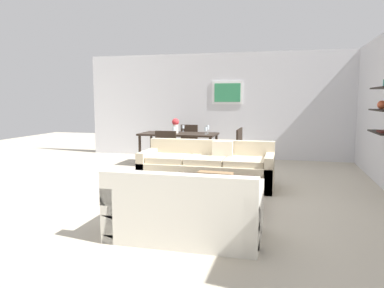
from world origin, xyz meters
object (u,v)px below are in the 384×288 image
(dining_chair_head, at_px, (188,140))
(wine_glass_right_near, at_px, (206,129))
(dining_chair_foot, at_px, (167,148))
(wine_glass_head, at_px, (183,127))
(decorative_bowl, at_px, (211,178))
(coffee_table, at_px, (210,193))
(candle_jar, at_px, (223,180))
(dining_chair_right_far, at_px, (235,144))
(dining_table, at_px, (179,136))
(sofa_beige, at_px, (207,169))
(wine_glass_right_far, at_px, (208,128))
(wine_glass_foot, at_px, (174,129))
(centerpiece_vase, at_px, (176,125))
(dining_chair_right_near, at_px, (233,147))
(loveseat_white, at_px, (186,211))

(dining_chair_head, distance_m, wine_glass_right_near, 1.20)
(dining_chair_foot, bearing_deg, wine_glass_head, 90.00)
(decorative_bowl, distance_m, wine_glass_head, 3.68)
(coffee_table, relative_size, candle_jar, 14.15)
(dining_chair_right_far, relative_size, wine_glass_right_near, 5.63)
(coffee_table, xyz_separation_m, dining_table, (-1.35, 3.02, 0.48))
(sofa_beige, distance_m, wine_glass_right_far, 2.01)
(wine_glass_foot, bearing_deg, dining_chair_right_far, 23.56)
(wine_glass_right_near, bearing_deg, sofa_beige, -76.86)
(sofa_beige, relative_size, wine_glass_foot, 13.18)
(coffee_table, height_order, dining_table, dining_table)
(sofa_beige, relative_size, wine_glass_right_far, 12.31)
(dining_chair_right_far, bearing_deg, centerpiece_vase, -170.46)
(candle_jar, distance_m, wine_glass_right_far, 3.39)
(sofa_beige, distance_m, wine_glass_head, 2.45)
(dining_chair_head, bearing_deg, dining_chair_foot, -90.00)
(dining_chair_right_near, height_order, dining_chair_head, same)
(wine_glass_foot, bearing_deg, dining_chair_foot, -90.00)
(candle_jar, distance_m, centerpiece_vase, 3.53)
(loveseat_white, xyz_separation_m, dining_chair_right_near, (-0.05, 4.05, 0.21))
(dining_chair_right_far, bearing_deg, decorative_bowl, -88.54)
(dining_chair_head, bearing_deg, dining_table, -90.00)
(dining_chair_head, relative_size, wine_glass_right_far, 4.69)
(wine_glass_head, distance_m, wine_glass_right_far, 0.71)
(dining_chair_right_near, xyz_separation_m, dining_chair_right_far, (0.00, 0.38, 0.00))
(dining_chair_right_far, distance_m, wine_glass_right_near, 0.77)
(dining_chair_right_near, bearing_deg, dining_chair_right_far, 90.00)
(dining_chair_foot, xyz_separation_m, wine_glass_right_far, (0.66, 0.94, 0.38))
(dining_chair_right_near, distance_m, dining_chair_right_far, 0.38)
(decorative_bowl, xyz_separation_m, centerpiece_vase, (-1.42, 2.99, 0.52))
(candle_jar, height_order, wine_glass_right_near, wine_glass_right_near)
(centerpiece_vase, bearing_deg, dining_chair_foot, -85.34)
(dining_chair_foot, xyz_separation_m, dining_chair_right_far, (1.28, 1.02, 0.00))
(wine_glass_right_near, height_order, wine_glass_right_far, wine_glass_right_far)
(dining_chair_right_near, bearing_deg, dining_chair_head, 141.29)
(loveseat_white, bearing_deg, dining_chair_right_near, 90.73)
(loveseat_white, bearing_deg, wine_glass_foot, 108.93)
(dining_table, distance_m, wine_glass_head, 0.41)
(candle_jar, bearing_deg, dining_chair_foot, 123.94)
(sofa_beige, relative_size, dining_table, 1.32)
(candle_jar, height_order, dining_chair_foot, dining_chair_foot)
(coffee_table, bearing_deg, dining_chair_foot, 121.66)
(dining_chair_head, bearing_deg, candle_jar, -68.68)
(wine_glass_right_near, bearing_deg, candle_jar, -73.58)
(dining_chair_right_near, bearing_deg, wine_glass_head, 156.44)
(dining_chair_foot, relative_size, wine_glass_foot, 5.03)
(dining_chair_head, distance_m, wine_glass_head, 0.59)
(coffee_table, relative_size, dining_chair_right_far, 1.35)
(loveseat_white, height_order, dining_chair_foot, dining_chair_foot)
(dining_chair_head, height_order, wine_glass_right_far, wine_glass_right_far)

